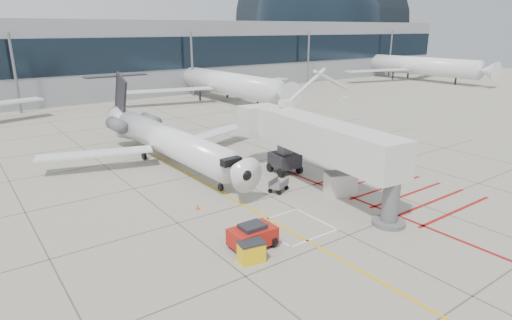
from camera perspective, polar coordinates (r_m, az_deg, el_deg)
ground_plane at (r=30.64m, az=6.69°, el=-7.16°), size 260.00×260.00×0.00m
regional_jet at (r=39.27m, az=-10.28°, el=4.03°), size 23.74×29.63×7.63m
jet_bridge at (r=33.31m, az=9.68°, el=1.66°), size 10.93×19.82×7.59m
pushback_tug at (r=25.80m, az=-0.47°, el=-9.98°), size 2.73×1.72×1.58m
spill_bin at (r=24.45m, az=-0.63°, el=-12.11°), size 1.55×1.19×1.21m
baggage_cart at (r=34.32m, az=3.02°, el=-3.38°), size 1.95×1.64×1.05m
ground_power_unit at (r=34.20m, az=11.19°, el=-3.07°), size 2.67×2.17×1.84m
cone_nose at (r=31.38m, az=-7.79°, el=-6.17°), size 0.31×0.31×0.43m
cone_side at (r=36.00m, az=3.07°, el=-2.83°), size 0.38×0.38×0.53m
terminal_building at (r=95.05m, az=-18.69°, el=12.96°), size 180.00×28.00×14.00m
terminal_glass_band at (r=81.77m, az=-15.61°, el=13.38°), size 180.00×0.10×6.00m
terminal_dome at (r=126.93m, az=8.92°, el=17.64°), size 40.00×28.00×28.00m
bg_aircraft_c at (r=77.83m, az=-5.00°, el=12.18°), size 35.13×39.03×11.71m
bg_aircraft_e at (r=117.15m, az=19.84°, el=13.21°), size 38.55×42.83×12.85m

